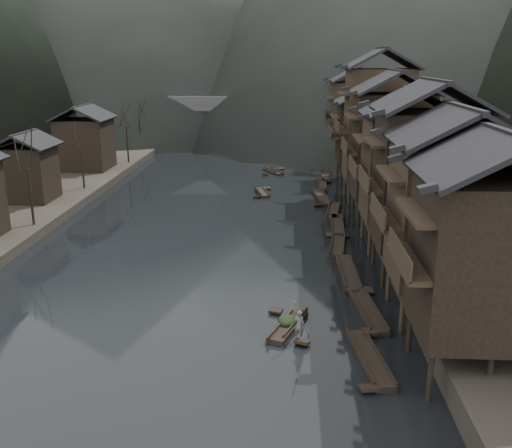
{
  "coord_description": "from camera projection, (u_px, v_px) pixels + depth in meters",
  "views": [
    {
      "loc": [
        7.16,
        -34.85,
        15.98
      ],
      "look_at": [
        4.71,
        10.76,
        2.5
      ],
      "focal_mm": 40.0,
      "sensor_mm": 36.0,
      "label": 1
    }
  ],
  "objects": [
    {
      "name": "water",
      "position": [
        177.0,
        304.0,
        38.27
      ],
      "size": [
        300.0,
        300.0,
        0.0
      ],
      "primitive_type": "plane",
      "color": "black",
      "rests_on": "ground"
    },
    {
      "name": "stilt_houses",
      "position": [
        394.0,
        134.0,
        53.72
      ],
      "size": [
        9.0,
        67.6,
        17.08
      ],
      "color": "black",
      "rests_on": "ground"
    },
    {
      "name": "right_bank",
      "position": [
        499.0,
        176.0,
        74.52
      ],
      "size": [
        40.0,
        200.0,
        1.8
      ],
      "primitive_type": "cube",
      "color": "#2D2823",
      "rests_on": "ground"
    },
    {
      "name": "bare_trees",
      "position": [
        63.0,
        148.0,
        61.61
      ],
      "size": [
        3.77,
        74.98,
        7.55
      ],
      "color": "black",
      "rests_on": "left_bank"
    },
    {
      "name": "stone_bridge",
      "position": [
        248.0,
        117.0,
        105.78
      ],
      "size": [
        40.0,
        6.0,
        9.0
      ],
      "color": "#4C4C4F",
      "rests_on": "ground"
    },
    {
      "name": "cargo_heap",
      "position": [
        287.0,
        316.0,
        34.78
      ],
      "size": [
        1.1,
        1.44,
        0.66
      ],
      "primitive_type": "ellipsoid",
      "color": "black",
      "rests_on": "hero_sampan"
    },
    {
      "name": "left_houses",
      "position": [
        10.0,
        164.0,
        56.98
      ],
      "size": [
        8.1,
        53.2,
        8.73
      ],
      "color": "black",
      "rests_on": "left_bank"
    },
    {
      "name": "boatman",
      "position": [
        299.0,
        321.0,
        32.81
      ],
      "size": [
        0.77,
        0.67,
        1.78
      ],
      "primitive_type": "imported",
      "rotation": [
        0.0,
        0.0,
        2.68
      ],
      "color": "slate",
      "rests_on": "hero_sampan"
    },
    {
      "name": "moored_sampans",
      "position": [
        329.0,
        204.0,
        63.4
      ],
      "size": [
        3.25,
        74.96,
        0.47
      ],
      "color": "black",
      "rests_on": "water"
    },
    {
      "name": "midriver_boats",
      "position": [
        268.0,
        181.0,
        75.03
      ],
      "size": [
        3.64,
        18.06,
        0.44
      ],
      "color": "black",
      "rests_on": "water"
    },
    {
      "name": "hero_sampan",
      "position": [
        288.0,
        326.0,
        34.73
      ],
      "size": [
        2.59,
        4.98,
        0.44
      ],
      "color": "black",
      "rests_on": "water"
    },
    {
      "name": "bamboo_pole",
      "position": [
        304.0,
        279.0,
        32.05
      ],
      "size": [
        1.15,
        2.23,
        3.48
      ],
      "primitive_type": "cylinder",
      "rotation": [
        0.61,
        0.0,
        -0.46
      ],
      "color": "#8C7A51",
      "rests_on": "boatman"
    }
  ]
}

